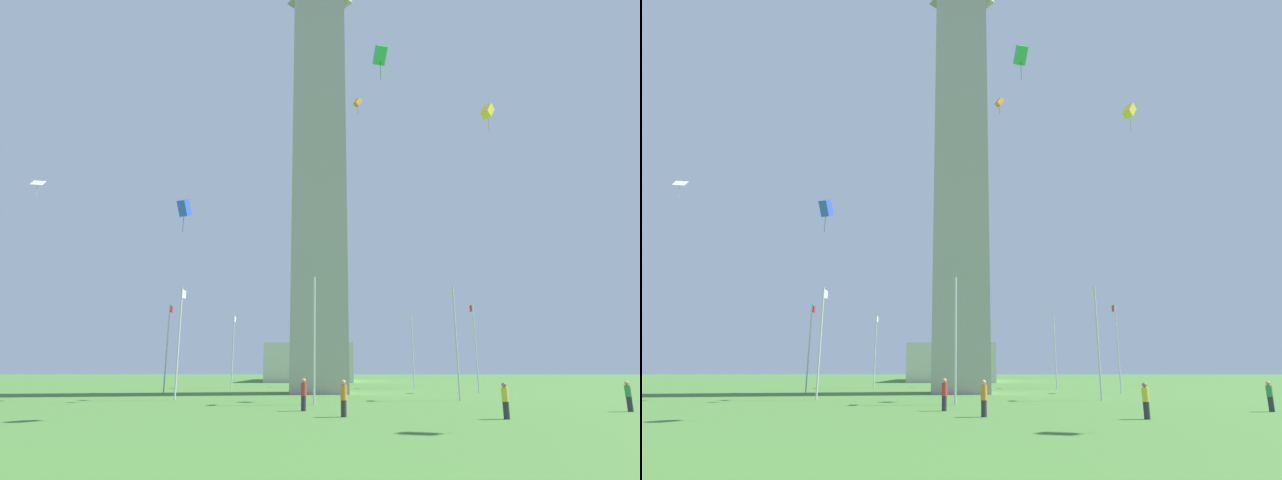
% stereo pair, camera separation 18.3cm
% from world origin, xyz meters
% --- Properties ---
extents(ground_plane, '(260.00, 260.00, 0.00)m').
position_xyz_m(ground_plane, '(0.00, 0.00, 0.00)').
color(ground_plane, '#477A33').
extents(obelisk_monument, '(5.50, 5.50, 50.03)m').
position_xyz_m(obelisk_monument, '(0.00, 0.00, 25.01)').
color(obelisk_monument, '#A8A399').
rests_on(obelisk_monument, ground).
extents(flagpole_n, '(1.12, 0.14, 8.57)m').
position_xyz_m(flagpole_n, '(15.21, 0.00, 4.68)').
color(flagpole_n, silver).
rests_on(flagpole_n, ground).
extents(flagpole_ne, '(1.12, 0.14, 8.57)m').
position_xyz_m(flagpole_ne, '(10.77, 10.71, 4.68)').
color(flagpole_ne, silver).
rests_on(flagpole_ne, ground).
extents(flagpole_e, '(1.12, 0.14, 8.57)m').
position_xyz_m(flagpole_e, '(0.06, 15.15, 4.68)').
color(flagpole_e, silver).
rests_on(flagpole_e, ground).
extents(flagpole_se, '(1.12, 0.14, 8.57)m').
position_xyz_m(flagpole_se, '(-10.66, 10.71, 4.68)').
color(flagpole_se, silver).
rests_on(flagpole_se, ground).
extents(flagpole_s, '(1.12, 0.14, 8.57)m').
position_xyz_m(flagpole_s, '(-15.09, 0.00, 4.68)').
color(flagpole_s, silver).
rests_on(flagpole_s, ground).
extents(flagpole_sw, '(1.12, 0.14, 8.57)m').
position_xyz_m(flagpole_sw, '(-10.66, -10.71, 4.68)').
color(flagpole_sw, silver).
rests_on(flagpole_sw, ground).
extents(flagpole_w, '(1.12, 0.14, 8.57)m').
position_xyz_m(flagpole_w, '(0.06, -15.15, 4.68)').
color(flagpole_w, silver).
rests_on(flagpole_w, ground).
extents(flagpole_nw, '(1.12, 0.14, 8.57)m').
position_xyz_m(flagpole_nw, '(10.77, -10.71, 4.68)').
color(flagpole_nw, silver).
rests_on(flagpole_nw, ground).
extents(person_red_shirt, '(0.32, 0.32, 1.78)m').
position_xyz_m(person_red_shirt, '(-20.06, 0.42, 0.89)').
color(person_red_shirt, '#2D2D38').
rests_on(person_red_shirt, ground).
extents(person_orange_shirt, '(0.32, 0.32, 1.79)m').
position_xyz_m(person_orange_shirt, '(-23.51, -1.79, 0.89)').
color(person_orange_shirt, '#2D2D38').
rests_on(person_orange_shirt, ground).
extents(person_yellow_shirt, '(0.32, 0.32, 1.69)m').
position_xyz_m(person_yellow_shirt, '(-24.39, -9.56, 0.84)').
color(person_yellow_shirt, '#2D2D38').
rests_on(person_yellow_shirt, ground).
extents(person_green_shirt, '(0.32, 0.32, 1.65)m').
position_xyz_m(person_green_shirt, '(-20.05, -17.87, 0.82)').
color(person_green_shirt, '#2D2D38').
rests_on(person_green_shirt, ground).
extents(kite_blue_box, '(1.44, 1.10, 2.90)m').
position_xyz_m(kite_blue_box, '(-9.97, 11.25, 15.48)').
color(kite_blue_box, blue).
extents(kite_orange_box, '(0.78, 0.87, 1.62)m').
position_xyz_m(kite_orange_box, '(-9.92, -3.61, 25.25)').
color(kite_orange_box, orange).
extents(kite_white_diamond, '(0.96, 1.12, 1.71)m').
position_xyz_m(kite_white_diamond, '(-10.87, 23.60, 17.47)').
color(kite_white_diamond, white).
extents(kite_yellow_box, '(1.46, 1.49, 2.74)m').
position_xyz_m(kite_yellow_box, '(-9.28, -15.21, 24.57)').
color(kite_yellow_box, yellow).
extents(kite_green_box, '(1.28, 0.88, 2.32)m').
position_xyz_m(kite_green_box, '(-22.87, -4.28, 20.98)').
color(kite_green_box, green).
extents(distant_building, '(24.79, 14.47, 6.30)m').
position_xyz_m(distant_building, '(44.40, 2.70, 3.15)').
color(distant_building, beige).
rests_on(distant_building, ground).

